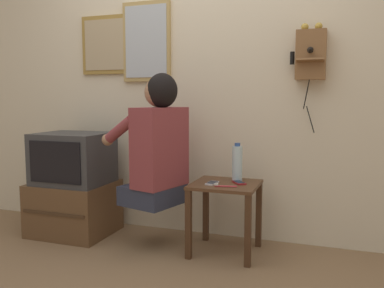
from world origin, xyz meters
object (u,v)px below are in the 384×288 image
object	(u,v)px
wall_mirror	(147,42)
toothbrush	(224,186)
television	(73,158)
water_bottle	(237,163)
cell_phone_held	(212,183)
cell_phone_spare	(239,183)
wall_phone_antique	(311,54)
person	(157,144)
framed_picture	(105,45)

from	to	relation	value
wall_mirror	toothbrush	bearing A→B (deg)	-30.34
television	water_bottle	bearing A→B (deg)	5.39
wall_mirror	cell_phone_held	xyz separation A→B (m)	(0.68, -0.39, -1.05)
television	cell_phone_spare	distance (m)	1.34
wall_phone_antique	cell_phone_spare	xyz separation A→B (m)	(-0.44, -0.27, -0.90)
cell_phone_held	water_bottle	distance (m)	0.24
cell_phone_spare	toothbrush	size ratio (longest dim) A/B	0.90
person	cell_phone_held	distance (m)	0.48
television	wall_mirror	bearing A→B (deg)	36.37
person	cell_phone_spare	xyz separation A→B (m)	(0.58, 0.10, -0.26)
television	water_bottle	distance (m)	1.31
wall_phone_antique	cell_phone_held	bearing A→B (deg)	-150.41
cell_phone_held	television	bearing A→B (deg)	-176.05
wall_phone_antique	cell_phone_held	world-z (taller)	wall_phone_antique
cell_phone_spare	wall_phone_antique	bearing A→B (deg)	-4.69
person	wall_phone_antique	distance (m)	1.26
television	cell_phone_held	size ratio (longest dim) A/B	4.25
person	cell_phone_held	size ratio (longest dim) A/B	7.35
wall_mirror	cell_phone_held	bearing A→B (deg)	-29.77
person	television	xyz separation A→B (m)	(-0.76, 0.05, -0.15)
cell_phone_held	toothbrush	bearing A→B (deg)	-28.44
television	water_bottle	xyz separation A→B (m)	(1.31, 0.12, 0.01)
person	wall_mirror	size ratio (longest dim) A/B	1.48
cell_phone_spare	wall_mirror	bearing A→B (deg)	123.67
person	toothbrush	distance (m)	0.57
wall_phone_antique	wall_mirror	world-z (taller)	wall_mirror
wall_mirror	person	bearing A→B (deg)	-56.34
wall_phone_antique	water_bottle	bearing A→B (deg)	-157.78
water_bottle	cell_phone_held	bearing A→B (deg)	-132.14
wall_phone_antique	cell_phone_spare	world-z (taller)	wall_phone_antique
television	toothbrush	size ratio (longest dim) A/B	3.65
framed_picture	wall_mirror	xyz separation A→B (m)	(0.39, -0.00, 0.01)
water_bottle	person	bearing A→B (deg)	-162.01
wall_phone_antique	water_bottle	world-z (taller)	wall_phone_antique
person	water_bottle	world-z (taller)	person
wall_phone_antique	water_bottle	size ratio (longest dim) A/B	2.77
water_bottle	toothbrush	world-z (taller)	water_bottle
cell_phone_held	person	bearing A→B (deg)	-171.33
toothbrush	wall_mirror	bearing A→B (deg)	46.85
toothbrush	water_bottle	bearing A→B (deg)	-22.29
water_bottle	toothbrush	size ratio (longest dim) A/B	1.84
television	toothbrush	distance (m)	1.28
wall_phone_antique	wall_mirror	bearing A→B (deg)	178.19
television	framed_picture	distance (m)	1.00
framed_picture	toothbrush	bearing A→B (deg)	-21.46
television	framed_picture	bearing A→B (deg)	75.31
wall_phone_antique	wall_mirror	distance (m)	1.30
framed_picture	wall_mirror	bearing A→B (deg)	-0.46
television	cell_phone_held	xyz separation A→B (m)	(1.17, -0.03, -0.11)
water_bottle	wall_mirror	bearing A→B (deg)	164.08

